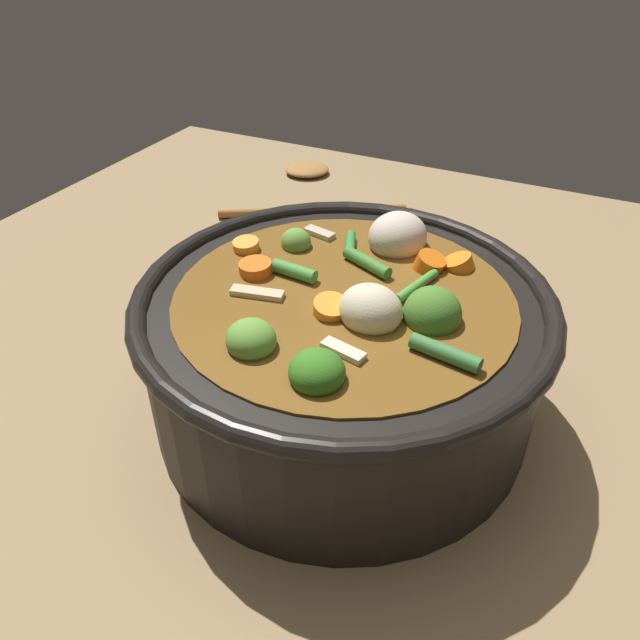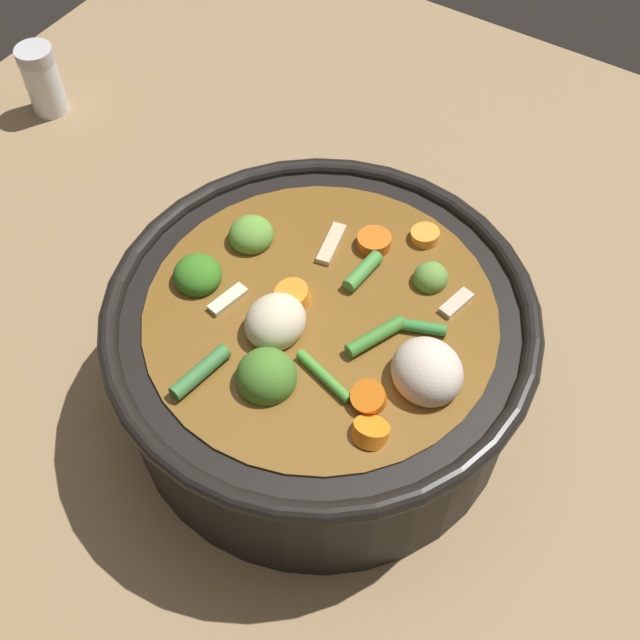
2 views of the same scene
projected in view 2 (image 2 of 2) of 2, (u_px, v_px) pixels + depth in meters
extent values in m
plane|color=#8C704C|center=(320.00, 394.00, 0.68)|extent=(1.10, 1.10, 0.00)
cylinder|color=black|center=(321.00, 357.00, 0.64)|extent=(0.30, 0.30, 0.11)
torus|color=black|center=(321.00, 314.00, 0.59)|extent=(0.32, 0.32, 0.02)
cylinder|color=brown|center=(321.00, 354.00, 0.63)|extent=(0.26, 0.26, 0.11)
ellipsoid|color=#477B29|center=(263.00, 376.00, 0.55)|extent=(0.06, 0.06, 0.04)
ellipsoid|color=#619839|center=(251.00, 235.00, 0.63)|extent=(0.05, 0.05, 0.03)
ellipsoid|color=#62923C|center=(430.00, 278.00, 0.60)|extent=(0.03, 0.03, 0.02)
ellipsoid|color=#36761F|center=(197.00, 275.00, 0.60)|extent=(0.05, 0.05, 0.03)
cylinder|color=orange|center=(375.00, 244.00, 0.63)|extent=(0.04, 0.04, 0.02)
cylinder|color=orange|center=(369.00, 399.00, 0.54)|extent=(0.03, 0.03, 0.02)
cylinder|color=orange|center=(370.00, 432.00, 0.53)|extent=(0.03, 0.03, 0.02)
cylinder|color=orange|center=(425.00, 237.00, 0.63)|extent=(0.03, 0.03, 0.01)
cylinder|color=orange|center=(295.00, 295.00, 0.60)|extent=(0.04, 0.04, 0.02)
ellipsoid|color=beige|center=(275.00, 322.00, 0.58)|extent=(0.05, 0.05, 0.04)
ellipsoid|color=beige|center=(427.00, 372.00, 0.55)|extent=(0.07, 0.06, 0.04)
cylinder|color=#327F37|center=(423.00, 327.00, 0.58)|extent=(0.03, 0.02, 0.01)
cylinder|color=#47903C|center=(363.00, 271.00, 0.61)|extent=(0.01, 0.04, 0.01)
cylinder|color=#3D7E2E|center=(373.00, 339.00, 0.57)|extent=(0.03, 0.05, 0.01)
cylinder|color=#489334|center=(324.00, 376.00, 0.55)|extent=(0.05, 0.02, 0.01)
cylinder|color=#3B783C|center=(200.00, 372.00, 0.55)|extent=(0.02, 0.05, 0.01)
cube|color=beige|center=(228.00, 300.00, 0.59)|extent=(0.02, 0.03, 0.01)
cube|color=beige|center=(331.00, 244.00, 0.63)|extent=(0.02, 0.04, 0.01)
cube|color=beige|center=(456.00, 303.00, 0.59)|extent=(0.02, 0.03, 0.01)
cylinder|color=silver|center=(44.00, 85.00, 0.87)|extent=(0.04, 0.04, 0.06)
cylinder|color=#B7B7BC|center=(34.00, 55.00, 0.84)|extent=(0.04, 0.04, 0.01)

